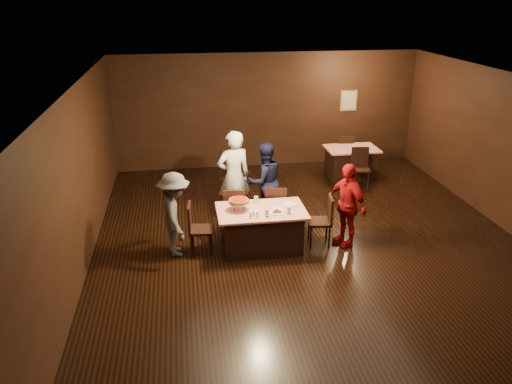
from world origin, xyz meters
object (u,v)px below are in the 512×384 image
at_px(plate_empty, 289,204).
at_px(glass_front_left, 267,213).
at_px(chair_far_right, 275,207).
at_px(chair_back_near, 361,168).
at_px(pizza_stand, 239,201).
at_px(diner_navy_hoodie, 264,181).
at_px(back_table, 351,163).
at_px(chair_back_far, 344,152).
at_px(diner_grey_knit, 175,215).
at_px(chair_end_right, 320,221).
at_px(glass_front_right, 289,210).
at_px(diner_white_jacket, 234,176).
at_px(diner_red_shirt, 347,205).
at_px(main_table, 261,229).
at_px(chair_far_left, 235,209).
at_px(chair_end_left, 201,229).
at_px(glass_back, 256,200).

height_order(plate_empty, glass_front_left, glass_front_left).
xyz_separation_m(chair_far_right, chair_back_near, (2.47, 1.96, 0.00)).
bearing_deg(pizza_stand, diner_navy_hoodie, 61.41).
bearing_deg(back_table, chair_back_far, 90.00).
height_order(chair_far_right, diner_grey_knit, diner_grey_knit).
relative_size(diner_grey_knit, glass_front_left, 11.04).
bearing_deg(glass_front_left, diner_grey_knit, 168.45).
bearing_deg(chair_end_right, glass_front_right, -61.02).
xyz_separation_m(diner_white_jacket, diner_red_shirt, (1.93, -1.38, -0.16)).
bearing_deg(chair_end_right, glass_front_left, -66.11).
relative_size(chair_back_far, glass_front_right, 6.79).
bearing_deg(pizza_stand, chair_end_right, -1.91).
relative_size(glass_front_left, glass_front_right, 1.00).
distance_m(diner_red_shirt, glass_front_left, 1.55).
xyz_separation_m(main_table, diner_white_jacket, (-0.35, 1.31, 0.57)).
height_order(chair_far_left, glass_front_right, chair_far_left).
relative_size(chair_far_left, chair_end_right, 1.00).
bearing_deg(diner_grey_knit, back_table, -60.75).
relative_size(back_table, plate_empty, 5.20).
xyz_separation_m(chair_far_right, diner_white_jacket, (-0.75, 0.56, 0.48)).
distance_m(chair_back_far, glass_front_left, 5.16).
bearing_deg(chair_end_left, main_table, -84.31).
xyz_separation_m(main_table, diner_grey_knit, (-1.54, 0.03, 0.39)).
distance_m(main_table, chair_far_right, 0.85).
bearing_deg(back_table, glass_front_left, -127.26).
relative_size(chair_back_far, glass_front_left, 6.79).
bearing_deg(chair_end_left, diner_grey_knit, 92.40).
bearing_deg(glass_back, main_table, -80.54).
bearing_deg(chair_end_left, chair_far_right, -57.75).
distance_m(chair_far_left, chair_back_near, 3.81).
height_order(pizza_stand, glass_front_left, pizza_stand).
bearing_deg(diner_red_shirt, chair_back_far, 138.02).
bearing_deg(glass_front_right, chair_end_right, 21.04).
distance_m(diner_white_jacket, pizza_stand, 1.26).
distance_m(chair_end_left, glass_front_right, 1.61).
bearing_deg(glass_front_right, back_table, 56.50).
relative_size(chair_far_right, chair_back_far, 1.00).
distance_m(chair_back_far, diner_white_jacket, 4.22).
distance_m(main_table, back_table, 4.45).
relative_size(diner_white_jacket, diner_grey_knit, 1.23).
height_order(diner_grey_knit, pizza_stand, diner_grey_knit).
relative_size(main_table, diner_grey_knit, 1.04).
bearing_deg(plate_empty, chair_far_right, 104.04).
distance_m(diner_red_shirt, plate_empty, 1.05).
bearing_deg(diner_navy_hoodie, chair_end_right, 103.05).
relative_size(chair_end_right, plate_empty, 3.80).
distance_m(chair_end_left, chair_back_far, 5.64).
bearing_deg(diner_red_shirt, chair_end_right, -121.88).
distance_m(chair_far_right, diner_white_jacket, 1.05).
bearing_deg(glass_back, chair_far_left, 127.87).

